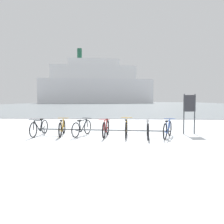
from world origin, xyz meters
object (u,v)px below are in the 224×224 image
Objects in this scene: bicycle_0 at (39,128)px; bicycle_1 at (62,128)px; bicycle_5 at (148,130)px; bicycle_3 at (106,128)px; bicycle_4 at (126,128)px; info_sign at (189,107)px; bicycle_6 at (168,129)px; ferry_ship at (96,85)px; bicycle_2 at (82,128)px.

bicycle_1 is at bearing 1.06° from bicycle_0.
bicycle_1 is 3.68m from bicycle_5.
bicycle_3 is at bearing -1.55° from bicycle_0.
info_sign is (2.86, 0.91, 0.87)m from bicycle_4.
bicycle_0 is 1.01× the size of bicycle_3.
bicycle_6 is at bearing -3.51° from bicycle_3.
info_sign reaches higher than bicycle_0.
bicycle_5 reaches higher than bicycle_1.
bicycle_3 is 81.18m from ferry_ship.
bicycle_6 is 81.73m from ferry_ship.
ferry_ship is (-11.34, 80.06, 7.12)m from bicycle_3.
ferry_ship is (-15.08, 79.18, 6.25)m from info_sign.
info_sign is at bearing 17.55° from bicycle_4.
ferry_ship is at bearing 98.06° from bicycle_3.
bicycle_6 is (2.56, -0.16, -0.00)m from bicycle_3.
info_sign reaches higher than bicycle_3.
bicycle_6 is at bearing 6.60° from bicycle_5.
bicycle_2 is 1.06m from bicycle_3.
bicycle_0 is 1.08× the size of bicycle_2.
bicycle_1 is 0.97× the size of bicycle_3.
bicycle_0 is 4.69m from bicycle_5.
bicycle_5 is at bearing -80.75° from ferry_ship.
bicycle_0 is 6.77m from info_sign.
bicycle_2 is at bearing 172.48° from bicycle_3.
bicycle_3 is 3.93m from info_sign.
info_sign reaches higher than bicycle_5.
bicycle_6 is (1.69, -0.14, -0.01)m from bicycle_4.
bicycle_4 is at bearing 175.38° from bicycle_6.
bicycle_2 is at bearing -82.66° from ferry_ship.
bicycle_0 is at bearing 175.95° from bicycle_5.
bicycle_0 is 80.74m from ferry_ship.
bicycle_1 is 80.83m from ferry_ship.
ferry_ship is at bearing 97.34° from bicycle_2.
bicycle_3 reaches higher than bicycle_2.
info_sign is at bearing 13.35° from bicycle_3.
bicycle_1 is 1.04× the size of bicycle_2.
info_sign is 0.04× the size of ferry_ship.
bicycle_6 is (0.82, 0.09, 0.01)m from bicycle_5.
bicycle_3 is 1.76m from bicycle_5.
bicycle_1 is (1.01, 0.02, -0.00)m from bicycle_0.
bicycle_3 is at bearing -7.52° from bicycle_2.
bicycle_4 is 0.04× the size of ferry_ship.
bicycle_1 is 4.49m from bicycle_6.
bicycle_3 reaches higher than bicycle_5.
bicycle_0 is at bearing -84.00° from ferry_ship.
bicycle_4 reaches higher than bicycle_1.
ferry_ship is at bearing 99.25° from bicycle_5.
bicycle_1 is at bearing -83.28° from ferry_ship.
bicycle_6 is (4.48, -0.26, 0.01)m from bicycle_1.
bicycle_1 is 1.92m from bicycle_3.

